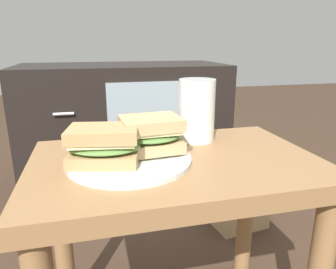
% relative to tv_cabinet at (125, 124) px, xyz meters
% --- Properties ---
extents(side_table, '(0.56, 0.36, 0.46)m').
position_rel_tv_cabinet_xyz_m(side_table, '(0.00, -0.95, 0.08)').
color(side_table, olive).
rests_on(side_table, ground).
extents(tv_cabinet, '(0.96, 0.46, 0.58)m').
position_rel_tv_cabinet_xyz_m(tv_cabinet, '(0.00, 0.00, 0.00)').
color(tv_cabinet, black).
rests_on(tv_cabinet, ground).
extents(plate, '(0.24, 0.24, 0.01)m').
position_rel_tv_cabinet_xyz_m(plate, '(-0.09, -0.95, 0.17)').
color(plate, silver).
rests_on(plate, side_table).
extents(sandwich_front, '(0.15, 0.12, 0.07)m').
position_rel_tv_cabinet_xyz_m(sandwich_front, '(-0.14, -0.96, 0.21)').
color(sandwich_front, tan).
rests_on(sandwich_front, plate).
extents(sandwich_back, '(0.13, 0.11, 0.07)m').
position_rel_tv_cabinet_xyz_m(sandwich_back, '(-0.05, -0.93, 0.22)').
color(sandwich_back, tan).
rests_on(sandwich_back, plate).
extents(beer_glass, '(0.08, 0.08, 0.14)m').
position_rel_tv_cabinet_xyz_m(beer_glass, '(0.08, -0.84, 0.24)').
color(beer_glass, silver).
rests_on(beer_glass, side_table).
extents(paper_bag, '(0.21, 0.18, 0.34)m').
position_rel_tv_cabinet_xyz_m(paper_bag, '(0.36, -0.53, -0.12)').
color(paper_bag, tan).
rests_on(paper_bag, ground).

